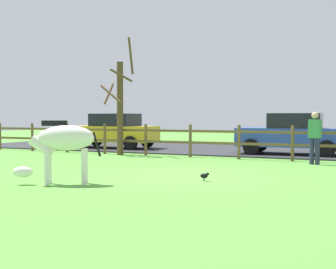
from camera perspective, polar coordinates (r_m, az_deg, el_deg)
The scene contains 9 objects.
ground_plane at distance 12.06m, azimuth 1.75°, elevation -4.95°, with size 60.00×60.00×0.00m, color #549338.
parking_asphalt at distance 20.90m, azimuth 11.80°, elevation -1.86°, with size 28.00×7.40×0.05m, color #2D2D33.
paddock_fence at distance 16.98m, azimuth 5.57°, elevation -0.55°, with size 20.31×0.11×1.20m.
bare_tree at distance 18.28m, azimuth -5.82°, elevation 3.64°, with size 1.24×1.23×4.46m.
zebra at distance 10.67m, azimuth -12.62°, elevation -0.95°, with size 1.76×1.14×1.41m.
crow_on_grass at distance 11.05m, azimuth 4.42°, elevation -4.96°, with size 0.21×0.10×0.20m.
parked_car_yellow at distance 21.59m, azimuth -6.62°, elevation 0.48°, with size 4.07×2.01×1.56m.
parked_car_blue at distance 18.56m, azimuth 14.72°, elevation 0.13°, with size 4.07×2.03×1.56m.
visitor_near_fence at distance 15.36m, azimuth 17.26°, elevation -0.10°, with size 0.40×0.29×1.64m.
Camera 1 is at (4.69, -11.01, 1.52)m, focal length 50.63 mm.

